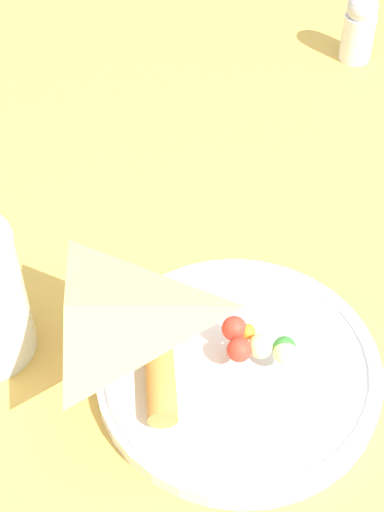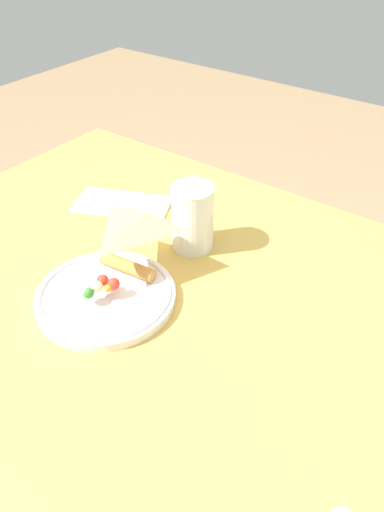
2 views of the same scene
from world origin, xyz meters
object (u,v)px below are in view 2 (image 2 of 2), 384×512
Objects in this scene: dining_table at (175,334)px; napkin_folded at (123,204)px; butter_knife at (127,202)px; plate_pizza at (106,293)px; milk_glass at (193,220)px.

dining_table is 0.33m from napkin_folded.
dining_table is 0.33m from butter_knife.
plate_pizza is 0.22m from milk_glass.
plate_pizza is at bearing 39.95° from dining_table.
plate_pizza is 0.30m from napkin_folded.
butter_knife is at bearing -10.15° from milk_glass.
napkin_folded reaches higher than dining_table.
milk_glass reaches higher than plate_pizza.
plate_pizza is 0.30m from butter_knife.
dining_table is at bearing 112.93° from butter_knife.
plate_pizza is (0.09, 0.07, 0.11)m from dining_table.
dining_table is 9.42× the size of milk_glass.
dining_table is at bearing 114.10° from milk_glass.
napkin_folded is (0.19, -0.24, -0.01)m from plate_pizza.
dining_table is 0.16m from plate_pizza.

